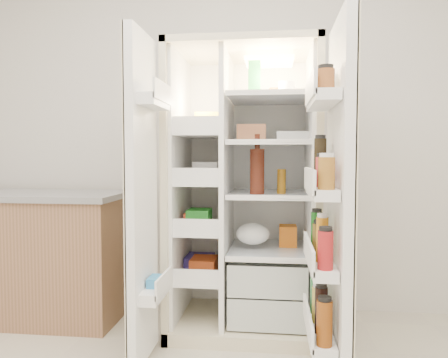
# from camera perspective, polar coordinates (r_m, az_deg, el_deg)

# --- Properties ---
(wall_back) EXTENTS (4.00, 0.02, 2.70)m
(wall_back) POSITION_cam_1_polar(r_m,az_deg,el_deg) (3.13, 1.47, 7.35)
(wall_back) COLOR silver
(wall_back) RESTS_ON floor
(refrigerator) EXTENTS (0.92, 0.70, 1.80)m
(refrigerator) POSITION_cam_1_polar(r_m,az_deg,el_deg) (2.79, 3.12, -4.60)
(refrigerator) COLOR beige
(refrigerator) RESTS_ON floor
(freezer_door) EXTENTS (0.15, 0.40, 1.72)m
(freezer_door) POSITION_cam_1_polar(r_m,az_deg,el_deg) (2.27, -10.91, -2.70)
(freezer_door) COLOR white
(freezer_door) RESTS_ON floor
(fridge_door) EXTENTS (0.17, 0.58, 1.72)m
(fridge_door) POSITION_cam_1_polar(r_m,az_deg,el_deg) (2.10, 14.72, -3.70)
(fridge_door) COLOR white
(fridge_door) RESTS_ON floor
(kitchen_counter) EXTENTS (1.20, 0.64, 0.87)m
(kitchen_counter) POSITION_cam_1_polar(r_m,az_deg,el_deg) (3.25, -23.60, -9.28)
(kitchen_counter) COLOR #96674B
(kitchen_counter) RESTS_ON floor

